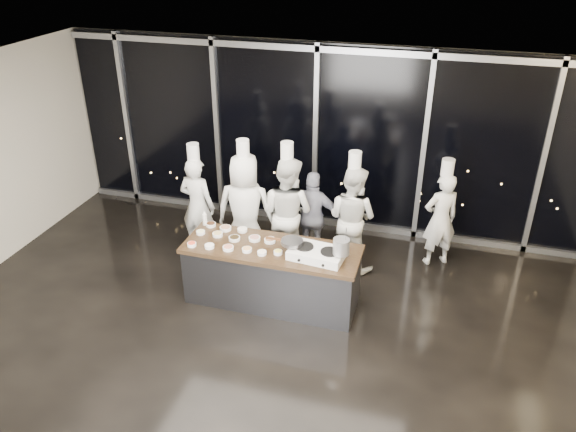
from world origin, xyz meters
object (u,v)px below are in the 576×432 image
(demo_counter, at_px, (272,274))
(chef_center, at_px, (287,212))
(chef_far_left, at_px, (198,205))
(chef_right, at_px, (352,217))
(stove, at_px, (317,253))
(chef_left, at_px, (245,210))
(chef_side, at_px, (440,218))
(frying_pan, at_px, (291,242))
(guest, at_px, (313,217))
(stock_pot, at_px, (341,247))

(demo_counter, distance_m, chef_center, 1.15)
(chef_far_left, relative_size, chef_right, 0.98)
(stove, height_order, chef_left, chef_left)
(chef_right, bearing_deg, chef_side, -138.95)
(frying_pan, relative_size, chef_left, 0.26)
(stove, distance_m, chef_left, 1.69)
(demo_counter, xyz_separation_m, chef_center, (-0.08, 1.04, 0.47))
(chef_right, relative_size, chef_side, 1.09)
(stove, height_order, chef_right, chef_right)
(demo_counter, xyz_separation_m, chef_right, (0.89, 1.25, 0.41))
(chef_left, relative_size, guest, 1.37)
(chef_left, height_order, chef_right, chef_left)
(stock_pot, bearing_deg, chef_far_left, 156.35)
(chef_left, distance_m, chef_right, 1.64)
(frying_pan, distance_m, chef_left, 1.39)
(stock_pot, relative_size, chef_far_left, 0.11)
(chef_far_left, bearing_deg, chef_side, -161.61)
(stove, relative_size, chef_right, 0.40)
(chef_center, bearing_deg, chef_right, -151.93)
(frying_pan, height_order, chef_center, chef_center)
(chef_side, bearing_deg, frying_pan, 13.52)
(frying_pan, bearing_deg, stock_pot, 0.04)
(chef_left, height_order, guest, chef_left)
(chef_far_left, relative_size, chef_center, 0.92)
(demo_counter, height_order, guest, guest)
(stock_pot, distance_m, chef_center, 1.60)
(chef_side, bearing_deg, chef_right, -9.68)
(chef_far_left, xyz_separation_m, guest, (1.84, 0.29, -0.09))
(stove, relative_size, stock_pot, 3.56)
(demo_counter, distance_m, chef_left, 1.25)
(chef_center, relative_size, chef_right, 1.06)
(stock_pot, bearing_deg, chef_right, 94.25)
(frying_pan, distance_m, stock_pot, 0.70)
(frying_pan, xyz_separation_m, chef_far_left, (-1.86, 1.04, -0.22))
(stock_pot, xyz_separation_m, chef_center, (-1.07, 1.16, -0.23))
(frying_pan, xyz_separation_m, chef_side, (1.90, 1.77, -0.27))
(frying_pan, bearing_deg, stove, 1.06)
(demo_counter, height_order, chef_right, chef_right)
(chef_left, xyz_separation_m, chef_right, (1.60, 0.35, -0.07))
(stock_pot, relative_size, chef_side, 0.12)
(guest, relative_size, chef_side, 0.85)
(stock_pot, xyz_separation_m, chef_side, (1.21, 1.84, -0.35))
(frying_pan, relative_size, guest, 0.36)
(demo_counter, relative_size, frying_pan, 4.57)
(chef_left, bearing_deg, stock_pot, 140.46)
(guest, relative_size, chef_right, 0.78)
(demo_counter, relative_size, chef_center, 1.20)
(chef_right, bearing_deg, stove, 101.60)
(guest, bearing_deg, demo_counter, 75.97)
(stove, relative_size, chef_side, 0.43)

